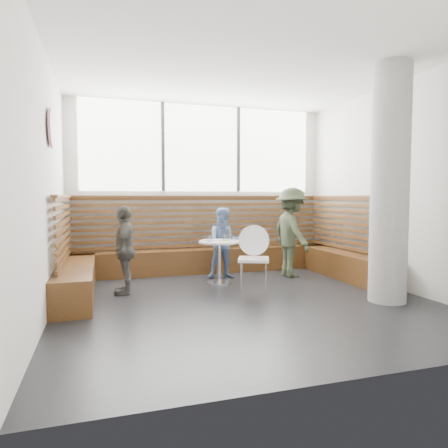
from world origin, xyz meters
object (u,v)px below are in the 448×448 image
object	(u,v)px
concrete_column	(390,184)
cafe_chair	(252,252)
adult_man	(292,232)
child_left	(125,250)
cafe_table	(219,253)
child_back	(224,243)

from	to	relation	value
concrete_column	cafe_chair	world-z (taller)	concrete_column
adult_man	child_left	distance (m)	2.99
cafe_chair	adult_man	distance (m)	1.36
cafe_table	adult_man	xyz separation A→B (m)	(1.41, 0.18, 0.29)
concrete_column	child_back	world-z (taller)	concrete_column
cafe_chair	child_back	bearing A→B (deg)	119.98
child_back	cafe_chair	bearing A→B (deg)	-73.95
cafe_chair	child_back	world-z (taller)	child_back
adult_man	child_back	world-z (taller)	adult_man
concrete_column	adult_man	xyz separation A→B (m)	(-0.46, 1.98, -0.80)
concrete_column	child_left	size ratio (longest dim) A/B	2.45
cafe_table	child_left	size ratio (longest dim) A/B	0.54
concrete_column	child_back	distance (m)	2.90
child_left	cafe_table	bearing A→B (deg)	106.08
cafe_table	adult_man	size ratio (longest dim) A/B	0.44
cafe_table	child_left	world-z (taller)	child_left
concrete_column	child_back	xyz separation A→B (m)	(-1.67, 2.17, -0.98)
cafe_table	cafe_chair	bearing A→B (deg)	-61.84
child_back	child_left	world-z (taller)	child_left
concrete_column	adult_man	size ratio (longest dim) A/B	2.00
cafe_table	adult_man	world-z (taller)	adult_man
child_back	child_left	bearing A→B (deg)	-151.40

